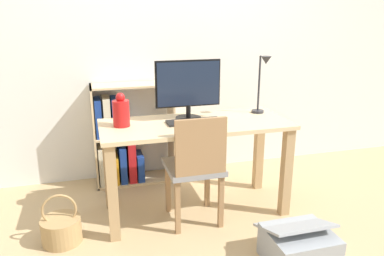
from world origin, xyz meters
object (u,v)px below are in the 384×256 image
at_px(storage_box, 299,246).
at_px(vase, 121,112).
at_px(chair, 196,165).
at_px(keyboard, 194,122).
at_px(bookshelf, 122,143).
at_px(monitor, 188,87).
at_px(desk_lamp, 262,79).
at_px(basket, 61,229).

bearing_deg(storage_box, vase, 138.37).
relative_size(chair, storage_box, 2.01).
distance_m(keyboard, bookshelf, 0.92).
bearing_deg(bookshelf, vase, -93.75).
relative_size(vase, storage_box, 0.58).
relative_size(monitor, desk_lamp, 1.07).
distance_m(keyboard, desk_lamp, 0.65).
xyz_separation_m(monitor, basket, (-0.98, -0.28, -0.89)).
bearing_deg(chair, keyboard, 71.20).
bearing_deg(monitor, storage_box, -63.10).
relative_size(chair, basket, 2.36).
distance_m(keyboard, storage_box, 1.12).
relative_size(chair, bookshelf, 0.92).
xyz_separation_m(vase, chair, (0.49, -0.24, -0.37)).
bearing_deg(chair, vase, 147.61).
bearing_deg(bookshelf, basket, -120.46).
bearing_deg(monitor, keyboard, -79.93).
distance_m(keyboard, vase, 0.54).
height_order(chair, storage_box, chair).
distance_m(desk_lamp, storage_box, 1.29).
bearing_deg(bookshelf, monitor, -51.44).
relative_size(keyboard, vase, 1.66).
height_order(desk_lamp, bookshelf, desk_lamp).
bearing_deg(desk_lamp, bookshelf, 150.63).
bearing_deg(keyboard, basket, -170.21).
distance_m(vase, bookshelf, 0.79).
bearing_deg(monitor, basket, -164.28).
bearing_deg(vase, desk_lamp, 1.82).
height_order(monitor, storage_box, monitor).
bearing_deg(keyboard, storage_box, -61.23).
height_order(vase, storage_box, vase).
height_order(keyboard, vase, vase).
distance_m(vase, desk_lamp, 1.13).
height_order(desk_lamp, basket, desk_lamp).
height_order(keyboard, basket, keyboard).
bearing_deg(desk_lamp, monitor, 178.71).
bearing_deg(vase, monitor, 5.47).
distance_m(monitor, chair, 0.60).
relative_size(desk_lamp, storage_box, 1.11).
bearing_deg(vase, chair, -26.11).
bearing_deg(basket, bookshelf, 59.54).
xyz_separation_m(chair, bookshelf, (-0.45, 0.88, -0.09)).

